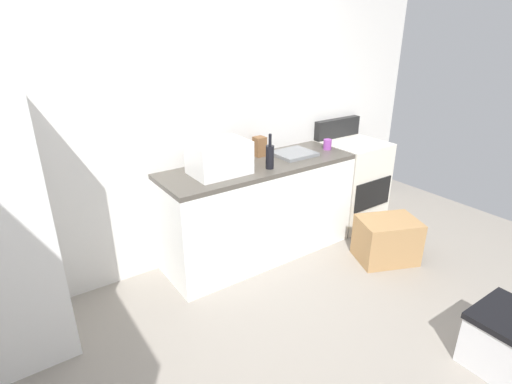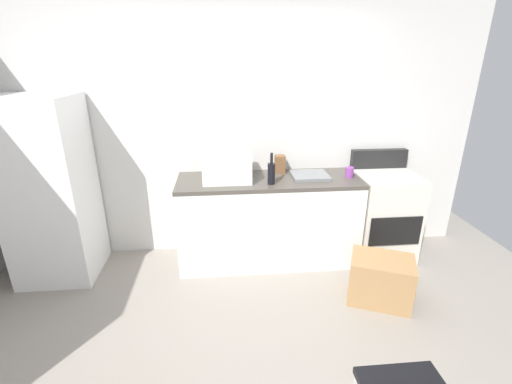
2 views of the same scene
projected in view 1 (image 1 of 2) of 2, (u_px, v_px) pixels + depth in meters
name	position (u px, v px, depth m)	size (l,w,h in m)	color
ground_plane	(323.00, 339.00, 2.77)	(6.00, 6.00, 0.00)	gray
wall_back	(208.00, 116.00, 3.44)	(5.00, 0.10, 2.60)	silver
kitchen_counter	(259.00, 210.00, 3.66)	(1.80, 0.60, 0.90)	white
stove_oven	(350.00, 181.00, 4.31)	(0.60, 0.61, 1.10)	silver
microwave	(219.00, 158.00, 3.21)	(0.46, 0.34, 0.27)	white
sink_basin	(294.00, 154.00, 3.72)	(0.36, 0.32, 0.03)	slate
wine_bottle	(270.00, 156.00, 3.34)	(0.07, 0.07, 0.30)	black
coffee_mug	(327.00, 144.00, 3.88)	(0.08, 0.08, 0.10)	purple
knife_block	(260.00, 146.00, 3.67)	(0.10, 0.10, 0.18)	brown
cardboard_box_medium	(387.00, 240.00, 3.65)	(0.52, 0.38, 0.41)	#A37A4C
storage_bin	(503.00, 338.00, 2.52)	(0.46, 0.36, 0.38)	silver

